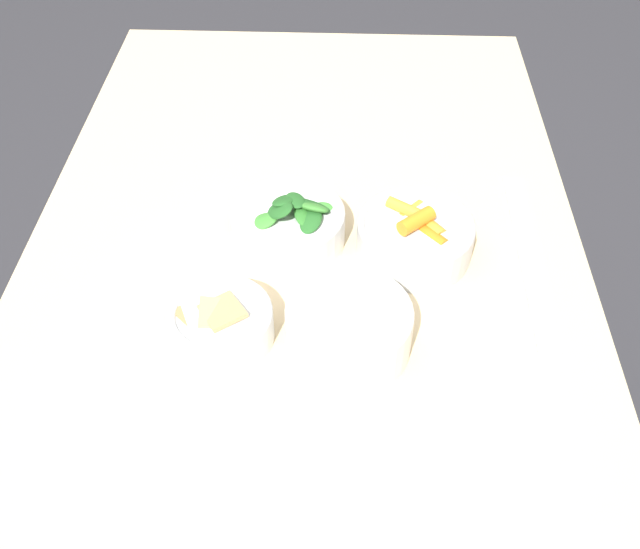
# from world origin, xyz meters

# --- Properties ---
(ground_plane) EXTENTS (10.00, 10.00, 0.00)m
(ground_plane) POSITION_xyz_m (0.00, 0.00, 0.00)
(ground_plane) COLOR #2D2D33
(dining_table) EXTENTS (1.24, 0.78, 0.77)m
(dining_table) POSITION_xyz_m (0.00, 0.00, 0.65)
(dining_table) COLOR beige
(dining_table) RESTS_ON ground_plane
(bowl_carrots) EXTENTS (0.16, 0.16, 0.07)m
(bowl_carrots) POSITION_xyz_m (0.01, 0.15, 0.80)
(bowl_carrots) COLOR silver
(bowl_carrots) RESTS_ON dining_table
(bowl_greens) EXTENTS (0.16, 0.16, 0.08)m
(bowl_greens) POSITION_xyz_m (-0.01, -0.02, 0.80)
(bowl_greens) COLOR white
(bowl_greens) RESTS_ON dining_table
(bowl_beans_hotdog) EXTENTS (0.15, 0.15, 0.07)m
(bowl_beans_hotdog) POSITION_xyz_m (0.18, 0.06, 0.81)
(bowl_beans_hotdog) COLOR white
(bowl_beans_hotdog) RESTS_ON dining_table
(bowl_cookies) EXTENTS (0.13, 0.13, 0.05)m
(bowl_cookies) POSITION_xyz_m (0.17, -0.09, 0.80)
(bowl_cookies) COLOR silver
(bowl_cookies) RESTS_ON dining_table
(ruler) EXTENTS (0.34, 0.03, 0.00)m
(ruler) POSITION_xyz_m (0.02, 0.31, 0.78)
(ruler) COLOR #EFB7C6
(ruler) RESTS_ON dining_table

